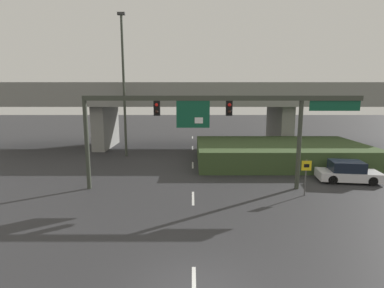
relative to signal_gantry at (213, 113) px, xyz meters
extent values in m
cube|color=silver|center=(-1.37, -10.34, -5.00)|extent=(0.14, 2.40, 0.01)
cube|color=silver|center=(-1.37, -1.86, -5.00)|extent=(0.14, 2.40, 0.01)
cube|color=silver|center=(-1.37, 6.62, -5.00)|extent=(0.14, 2.40, 0.01)
cube|color=silver|center=(-1.37, 15.10, -5.00)|extent=(0.14, 2.40, 0.01)
cube|color=silver|center=(-1.37, 23.57, -5.00)|extent=(0.14, 2.40, 0.01)
cylinder|color=#383D33|center=(-8.28, 0.01, -1.94)|extent=(0.28, 0.28, 6.12)
cylinder|color=#383D33|center=(5.53, 0.01, -1.94)|extent=(0.28, 0.28, 6.12)
cube|color=#383D33|center=(0.54, 0.01, 0.96)|extent=(17.62, 0.32, 0.32)
cube|color=black|center=(-3.67, 0.01, 0.32)|extent=(0.40, 0.28, 0.95)
sphere|color=red|center=(-3.67, -0.16, 0.54)|extent=(0.22, 0.22, 0.22)
sphere|color=black|center=(-3.67, -0.16, 0.11)|extent=(0.22, 0.22, 0.22)
cube|color=black|center=(0.93, 0.01, 0.32)|extent=(0.40, 0.28, 0.95)
sphere|color=red|center=(0.93, -0.16, 0.54)|extent=(0.22, 0.22, 0.22)
sphere|color=black|center=(0.93, -0.16, 0.11)|extent=(0.22, 0.22, 0.22)
cube|color=#0F4C33|center=(-1.37, -0.09, -0.06)|extent=(2.12, 0.08, 1.71)
cube|color=white|center=(-1.00, -0.14, -0.44)|extent=(0.53, 0.03, 0.38)
cube|color=#0F4C33|center=(7.63, -0.05, 0.48)|extent=(3.22, 0.07, 0.64)
cylinder|color=#4C4C4C|center=(5.55, -1.37, -3.87)|extent=(0.08, 0.08, 2.26)
cube|color=yellow|center=(5.55, -1.41, -3.09)|extent=(0.60, 0.03, 0.60)
cube|color=black|center=(5.55, -1.43, -3.09)|extent=(0.33, 0.01, 0.21)
cylinder|color=#383D33|center=(-8.07, 10.46, 1.75)|extent=(0.24, 0.24, 13.51)
cube|color=#333333|center=(-8.07, 10.46, 8.63)|extent=(0.70, 0.36, 0.24)
cube|color=gray|center=(-1.37, 15.84, 0.69)|extent=(47.92, 8.36, 1.58)
cube|color=gray|center=(-1.37, 11.85, 1.93)|extent=(47.92, 0.40, 0.90)
cube|color=gray|center=(-11.55, 15.84, -2.55)|extent=(1.40, 6.69, 4.90)
cube|color=gray|center=(8.81, 15.84, -2.55)|extent=(1.40, 6.69, 4.90)
cube|color=#384C28|center=(6.60, 7.81, -4.11)|extent=(15.00, 9.12, 1.78)
cube|color=silver|center=(9.78, 1.63, -4.53)|extent=(4.41, 2.41, 0.62)
cube|color=black|center=(9.62, 1.65, -3.87)|extent=(2.39, 1.95, 0.72)
cylinder|color=black|center=(11.18, 2.27, -4.68)|extent=(0.66, 0.30, 0.64)
cylinder|color=black|center=(10.96, 0.64, -4.68)|extent=(0.66, 0.30, 0.64)
cylinder|color=black|center=(8.60, 2.62, -4.68)|extent=(0.66, 0.30, 0.64)
cylinder|color=black|center=(8.38, 0.99, -4.68)|extent=(0.66, 0.30, 0.64)
camera|label=1|loc=(-1.43, -19.15, 1.24)|focal=28.00mm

